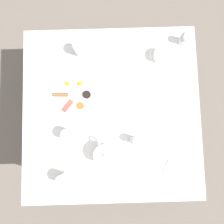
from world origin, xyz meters
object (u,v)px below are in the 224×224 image
object	(u,v)px
knife_by_plate	(173,103)
fork_by_plate	(113,62)
wine_glass_spare	(80,49)
water_glass_tall	(64,180)
napkin_folded	(178,169)
teapot_near	(105,154)
salt_grinder	(184,38)
water_glass_short	(69,135)
pepper_grinder	(135,140)
breakfast_plate	(75,94)
teacup_with_saucer_left	(161,55)

from	to	relation	value
knife_by_plate	fork_by_plate	bearing A→B (deg)	53.06
wine_glass_spare	water_glass_tall	bearing A→B (deg)	172.33
napkin_folded	knife_by_plate	distance (m)	0.41
wine_glass_spare	napkin_folded	distance (m)	0.95
teapot_near	wine_glass_spare	distance (m)	0.66
teapot_near	salt_grinder	xyz separation A→B (m)	(0.70, -0.51, -0.00)
wine_glass_spare	salt_grinder	size ratio (longest dim) A/B	1.08
water_glass_short	fork_by_plate	distance (m)	0.54
water_glass_tall	wine_glass_spare	bearing A→B (deg)	-7.67
pepper_grinder	salt_grinder	bearing A→B (deg)	-28.29
water_glass_tall	water_glass_short	bearing A→B (deg)	-6.47
water_glass_short	knife_by_plate	distance (m)	0.67
teapot_near	pepper_grinder	bearing A→B (deg)	91.71
napkin_folded	breakfast_plate	bearing A→B (deg)	52.61
salt_grinder	napkin_folded	size ratio (longest dim) A/B	0.53
water_glass_short	knife_by_plate	size ratio (longest dim) A/B	0.50
water_glass_short	pepper_grinder	size ratio (longest dim) A/B	1.00
water_glass_short	napkin_folded	distance (m)	0.69
teapot_near	napkin_folded	bearing A→B (deg)	54.35
water_glass_tall	wine_glass_spare	world-z (taller)	wine_glass_spare
pepper_grinder	napkin_folded	world-z (taller)	pepper_grinder
breakfast_plate	napkin_folded	xyz separation A→B (m)	(-0.48, -0.62, -0.00)
teacup_with_saucer_left	knife_by_plate	xyz separation A→B (m)	(-0.30, -0.06, -0.03)
teapot_near	fork_by_plate	size ratio (longest dim) A/B	1.16
napkin_folded	teapot_near	bearing A→B (deg)	76.53
teapot_near	teacup_with_saucer_left	world-z (taller)	teapot_near
water_glass_short	teacup_with_saucer_left	bearing A→B (deg)	-50.32
salt_grinder	napkin_folded	xyz separation A→B (m)	(-0.80, 0.07, -0.05)
teacup_with_saucer_left	wine_glass_spare	world-z (taller)	wine_glass_spare
teacup_with_saucer_left	knife_by_plate	distance (m)	0.30
water_glass_tall	water_glass_short	xyz separation A→B (m)	(0.26, -0.03, -0.00)
fork_by_plate	knife_by_plate	world-z (taller)	same
teacup_with_saucer_left	water_glass_tall	size ratio (longest dim) A/B	1.32
pepper_grinder	knife_by_plate	size ratio (longest dim) A/B	0.50
water_glass_short	wine_glass_spare	size ratio (longest dim) A/B	0.93
breakfast_plate	knife_by_plate	xyz separation A→B (m)	(-0.07, -0.61, -0.01)
wine_glass_spare	napkin_folded	size ratio (longest dim) A/B	0.57
salt_grinder	knife_by_plate	xyz separation A→B (m)	(-0.39, 0.08, -0.05)
salt_grinder	napkin_folded	distance (m)	0.81
water_glass_short	wine_glass_spare	xyz separation A→B (m)	(0.53, -0.08, 0.00)
teacup_with_saucer_left	water_glass_tall	xyz separation A→B (m)	(-0.74, 0.61, 0.02)
fork_by_plate	knife_by_plate	size ratio (longest dim) A/B	0.84
teacup_with_saucer_left	salt_grinder	size ratio (longest dim) A/B	1.38
breakfast_plate	napkin_folded	size ratio (longest dim) A/B	1.58
salt_grinder	fork_by_plate	xyz separation A→B (m)	(-0.12, 0.44, -0.05)
fork_by_plate	teapot_near	bearing A→B (deg)	173.43
wine_glass_spare	napkin_folded	world-z (taller)	wine_glass_spare
salt_grinder	knife_by_plate	bearing A→B (deg)	168.33
teacup_with_saucer_left	salt_grinder	world-z (taller)	salt_grinder
breakfast_plate	knife_by_plate	bearing A→B (deg)	-96.35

